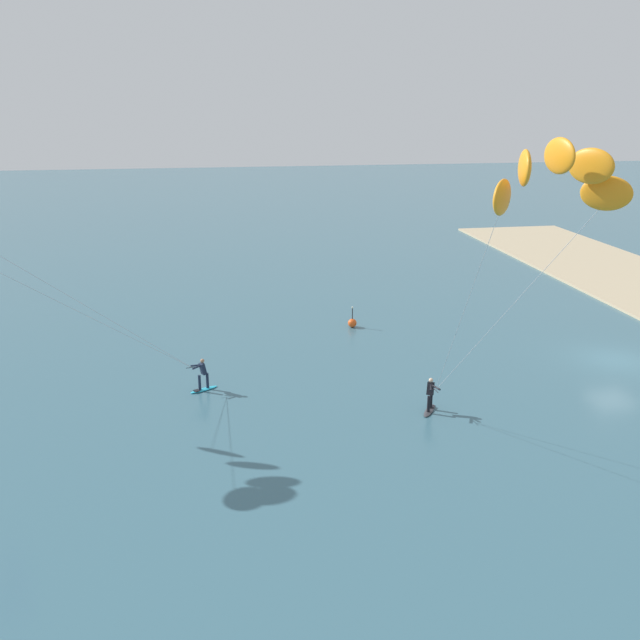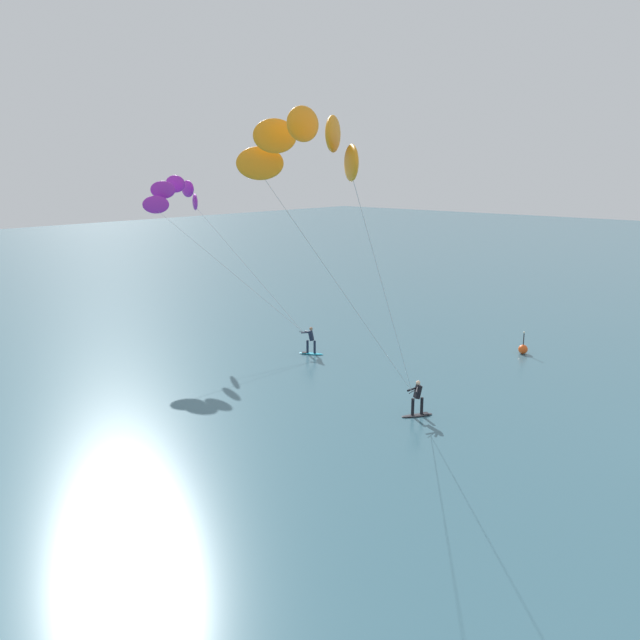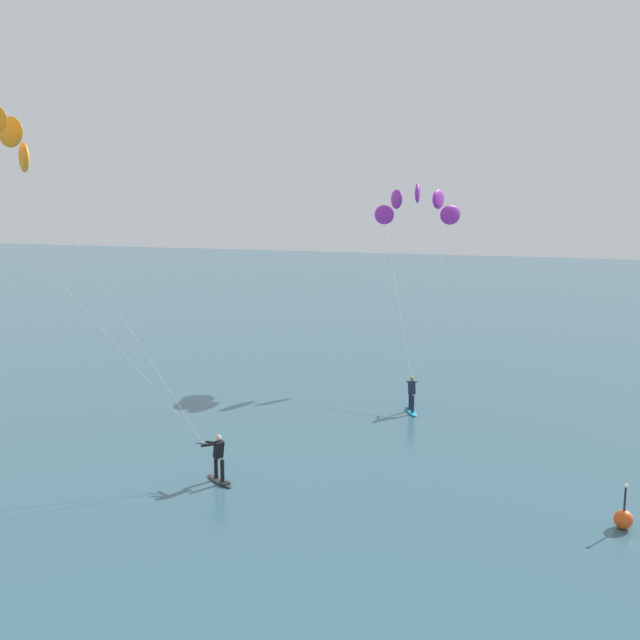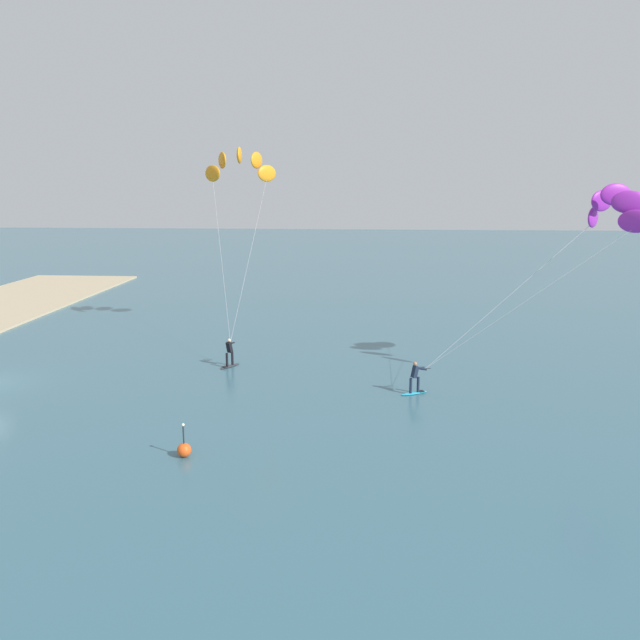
# 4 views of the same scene
# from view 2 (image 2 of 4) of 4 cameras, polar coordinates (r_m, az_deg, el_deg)

# --- Properties ---
(kitesurfer_nearshore) EXTENTS (9.88, 4.96, 12.84)m
(kitesurfer_nearshore) POSITION_cam_2_polar(r_m,az_deg,el_deg) (21.66, -0.83, 13.62)
(kitesurfer_nearshore) COLOR #333338
(kitesurfer_nearshore) RESTS_ON ground
(kitesurfer_mid_water) EXTENTS (5.25, 11.71, 10.47)m
(kitesurfer_mid_water) POSITION_cam_2_polar(r_m,az_deg,el_deg) (43.76, -11.91, 10.12)
(kitesurfer_mid_water) COLOR #23ADD1
(kitesurfer_mid_water) RESTS_ON ground
(marker_buoy) EXTENTS (0.56, 0.56, 1.38)m
(marker_buoy) POSITION_cam_2_polar(r_m,az_deg,el_deg) (41.53, 17.15, -2.41)
(marker_buoy) COLOR #EA5119
(marker_buoy) RESTS_ON ground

